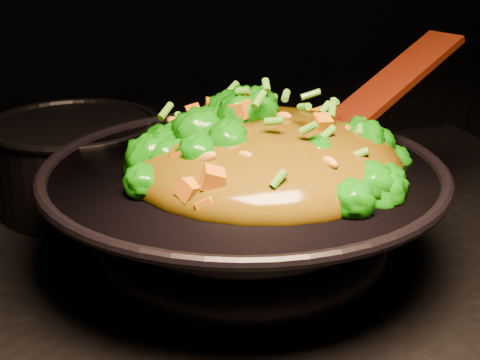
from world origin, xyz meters
name	(u,v)px	position (x,y,z in m)	size (l,w,h in m)	color
wok	(243,221)	(0.03, 0.07, 0.96)	(0.43, 0.43, 0.12)	black
stir_fry	(263,122)	(0.05, 0.06, 1.08)	(0.31, 0.31, 0.11)	#106907
spatula	(363,107)	(0.18, 0.07, 1.08)	(0.33, 0.05, 0.01)	#3D1C07
back_pot	(77,163)	(-0.11, 0.32, 0.96)	(0.22, 0.22, 0.12)	black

